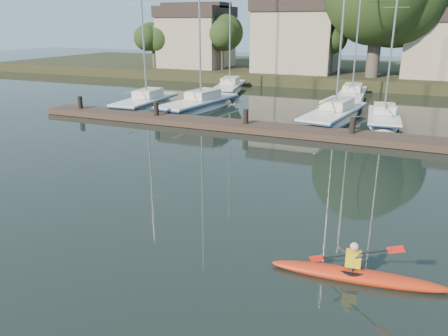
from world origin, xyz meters
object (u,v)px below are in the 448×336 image
at_px(kayak, 357,273).
at_px(sailboat_3, 383,126).
at_px(dock, 296,131).
at_px(sailboat_5, 229,93).
at_px(sailboat_0, 146,110).
at_px(sailboat_6, 351,102).
at_px(sailboat_1, 199,112).
at_px(sailboat_2, 333,123).

xyz_separation_m(kayak, sailboat_3, (-0.65, 18.65, -0.34)).
distance_m(dock, sailboat_5, 16.81).
bearing_deg(sailboat_0, sailboat_3, 1.28).
xyz_separation_m(sailboat_0, sailboat_6, (13.59, 9.26, 0.02)).
distance_m(sailboat_0, sailboat_5, 10.18).
bearing_deg(sailboat_1, dock, -21.33).
height_order(sailboat_1, sailboat_5, sailboat_1).
xyz_separation_m(sailboat_5, sailboat_6, (10.94, -0.58, 0.00)).
distance_m(sailboat_0, sailboat_2, 13.63).
xyz_separation_m(sailboat_0, sailboat_1, (3.99, 0.86, -0.00)).
bearing_deg(sailboat_0, sailboat_1, 9.51).
xyz_separation_m(kayak, sailboat_2, (-3.65, 18.40, -0.36)).
height_order(sailboat_0, sailboat_1, sailboat_1).
xyz_separation_m(dock, sailboat_6, (1.26, 13.16, -0.39)).
bearing_deg(kayak, sailboat_5, 112.31).
relative_size(sailboat_1, sailboat_3, 1.28).
bearing_deg(sailboat_3, sailboat_2, -179.95).
bearing_deg(sailboat_3, sailboat_0, 179.13).
height_order(dock, sailboat_6, sailboat_6).
bearing_deg(sailboat_6, sailboat_3, -72.21).
bearing_deg(sailboat_6, sailboat_0, -148.24).
height_order(sailboat_0, sailboat_6, sailboat_6).
relative_size(dock, sailboat_5, 2.33).
bearing_deg(sailboat_6, sailboat_2, -92.45).
xyz_separation_m(sailboat_0, sailboat_3, (16.60, 1.12, 0.03)).
bearing_deg(dock, sailboat_0, 162.44).
xyz_separation_m(sailboat_0, sailboat_5, (2.65, 9.83, 0.02)).
distance_m(dock, sailboat_6, 13.23).
bearing_deg(sailboat_2, sailboat_1, -171.32).
bearing_deg(sailboat_5, kayak, -73.41).
bearing_deg(sailboat_2, dock, -96.26).
distance_m(sailboat_2, sailboat_5, 14.15).
distance_m(dock, sailboat_1, 9.61).
bearing_deg(sailboat_5, sailboat_0, -116.57).
xyz_separation_m(dock, sailboat_1, (-8.34, 4.76, -0.41)).
relative_size(dock, sailboat_6, 2.18).
distance_m(kayak, sailboat_3, 18.67).
relative_size(dock, sailboat_2, 2.16).
height_order(sailboat_0, sailboat_3, sailboat_0).
bearing_deg(sailboat_2, sailboat_6, 98.62).
relative_size(sailboat_0, sailboat_6, 0.80).
bearing_deg(sailboat_1, sailboat_3, 9.59).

